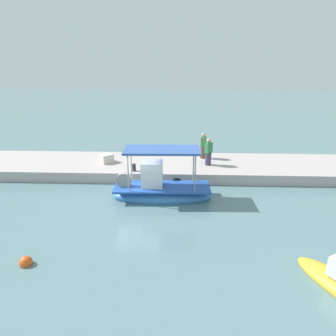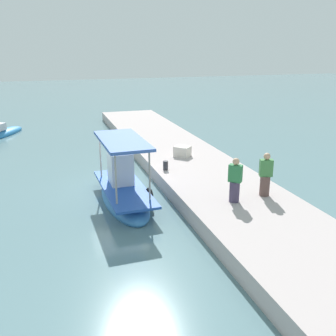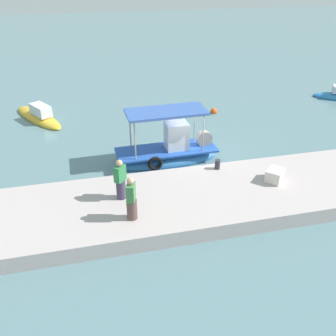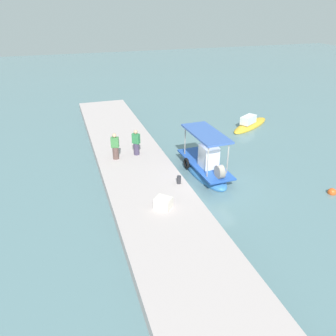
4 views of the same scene
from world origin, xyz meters
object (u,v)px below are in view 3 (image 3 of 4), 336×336
object	(u,v)px
mooring_bollard	(217,164)
fisherman_near_bollard	(131,200)
fisherman_by_crate	(120,181)
cargo_crate	(275,175)
moored_boat_near	(39,117)
marker_buoy	(214,111)
main_fishing_boat	(168,152)

from	to	relation	value
mooring_bollard	fisherman_near_bollard	bearing A→B (deg)	-147.40
fisherman_by_crate	cargo_crate	size ratio (longest dim) A/B	2.16
mooring_bollard	moored_boat_near	bearing A→B (deg)	131.10
cargo_crate	marker_buoy	distance (m)	9.94
fisherman_by_crate	mooring_bollard	distance (m)	4.80
fisherman_by_crate	cargo_crate	distance (m)	6.64
fisherman_by_crate	marker_buoy	size ratio (longest dim) A/B	3.65
main_fishing_boat	fisherman_near_bollard	distance (m)	5.87
cargo_crate	marker_buoy	xyz separation A→B (m)	(0.77, 9.88, -0.84)
main_fishing_boat	cargo_crate	size ratio (longest dim) A/B	6.63
fisherman_near_bollard	main_fishing_boat	bearing A→B (deg)	63.33
mooring_bollard	marker_buoy	world-z (taller)	mooring_bollard
cargo_crate	marker_buoy	bearing A→B (deg)	85.54
fisherman_near_bollard	moored_boat_near	bearing A→B (deg)	108.49
mooring_bollard	moored_boat_near	world-z (taller)	mooring_bollard
mooring_bollard	cargo_crate	distance (m)	2.57
fisherman_near_bollard	fisherman_by_crate	xyz separation A→B (m)	(-0.22, 1.44, -0.01)
main_fishing_boat	mooring_bollard	size ratio (longest dim) A/B	11.78
fisherman_by_crate	moored_boat_near	size ratio (longest dim) A/B	0.34
fisherman_by_crate	marker_buoy	xyz separation A→B (m)	(7.38, 9.65, -1.35)
mooring_bollard	cargo_crate	xyz separation A→B (m)	(2.04, -1.57, 0.05)
mooring_bollard	fisherman_by_crate	bearing A→B (deg)	-163.63
main_fishing_boat	marker_buoy	bearing A→B (deg)	52.37
main_fishing_boat	fisherman_by_crate	bearing A→B (deg)	-127.07
fisherman_by_crate	mooring_bollard	size ratio (longest dim) A/B	3.84
main_fishing_boat	marker_buoy	world-z (taller)	main_fishing_boat
fisherman_by_crate	marker_buoy	distance (m)	12.23
main_fishing_boat	fisherman_near_bollard	bearing A→B (deg)	-116.67
marker_buoy	main_fishing_boat	bearing A→B (deg)	-127.63
fisherman_by_crate	moored_boat_near	distance (m)	11.92
main_fishing_boat	fisherman_by_crate	xyz separation A→B (m)	(-2.82, -3.74, 0.94)
fisherman_near_bollard	marker_buoy	bearing A→B (deg)	57.16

